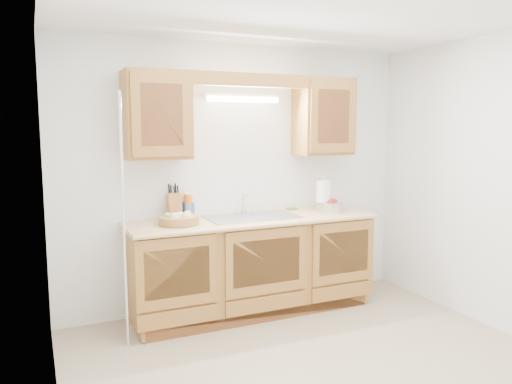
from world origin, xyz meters
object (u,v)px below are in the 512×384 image
apple_bowl (330,206)px  knife_block (174,206)px  paper_towel (324,196)px  fruit_basket (179,219)px

apple_bowl → knife_block: bearing=171.1°
paper_towel → apple_bowl: bearing=-44.0°
knife_block → apple_bowl: knife_block is taller
fruit_basket → paper_towel: 1.48m
knife_block → paper_towel: size_ratio=0.93×
knife_block → fruit_basket: bearing=-93.8°
paper_towel → fruit_basket: bearing=-178.0°
fruit_basket → knife_block: knife_block is taller
fruit_basket → paper_towel: size_ratio=1.20×
fruit_basket → knife_block: size_ratio=1.29×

